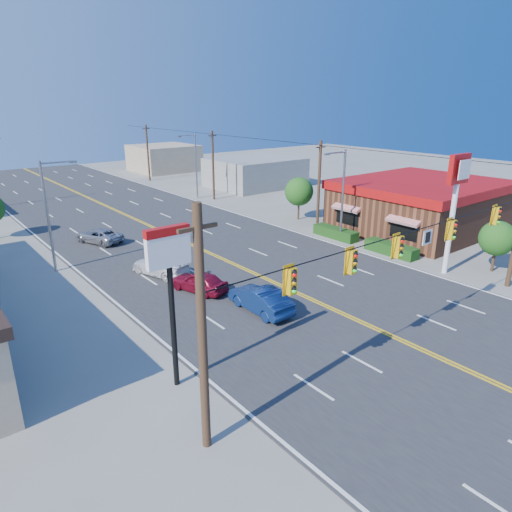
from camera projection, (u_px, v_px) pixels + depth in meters
ground at (402, 342)px, 23.71m from camera, size 160.00×160.00×0.00m
road at (198, 248)px, 38.50m from camera, size 20.00×120.00×0.06m
signal_span at (411, 253)px, 22.06m from camera, size 24.32×0.34×9.00m
kfc at (420, 205)px, 43.54m from camera, size 16.30×12.40×4.70m
kfc_pylon at (456, 190)px, 31.19m from camera, size 2.20×0.36×8.50m
pizza_hut_sign at (170, 275)px, 18.51m from camera, size 1.90×0.30×6.85m
streetlight_se at (341, 191)px, 38.96m from camera, size 2.55×0.25×8.00m
streetlight_ne at (195, 162)px, 56.71m from camera, size 2.55×0.25×8.00m
streetlight_sw at (50, 210)px, 32.16m from camera, size 2.55×0.25×8.00m
utility_pole_near at (319, 186)px, 42.85m from camera, size 0.28×0.28×8.40m
utility_pole_mid at (213, 166)px, 56.16m from camera, size 0.28×0.28×8.40m
utility_pole_far at (148, 153)px, 69.48m from camera, size 0.28×0.28×8.40m
tree_kfc_rear at (299, 192)px, 46.99m from camera, size 2.94×2.94×4.41m
tree_kfc_front at (497, 238)px, 32.63m from camera, size 2.52×2.52×3.78m
bld_east_mid at (255, 172)px, 65.61m from camera, size 12.00×10.00×4.00m
bld_east_far at (164, 158)px, 80.05m from camera, size 10.00×10.00×4.40m
car_magenta at (199, 282)px, 29.61m from camera, size 2.70×4.29×1.36m
car_blue at (260, 300)px, 26.82m from camera, size 1.64×4.56×1.50m
car_white at (161, 266)px, 32.47m from camera, size 3.16×5.01×1.35m
car_silver at (99, 236)px, 39.77m from camera, size 3.52×4.88×1.23m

